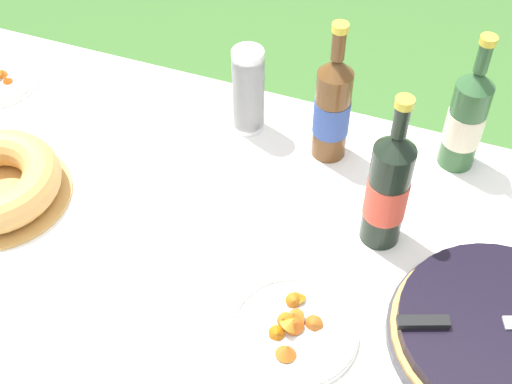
{
  "coord_description": "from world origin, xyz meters",
  "views": [
    {
      "loc": [
        0.39,
        -0.77,
        1.85
      ],
      "look_at": [
        0.04,
        0.15,
        0.81
      ],
      "focal_mm": 50.0,
      "sensor_mm": 36.0,
      "label": 1
    }
  ],
  "objects_px": {
    "cider_bottle_green": "(466,119)",
    "berry_tart": "(499,333)",
    "cup_stack": "(248,91)",
    "juice_bottle_red": "(388,189)",
    "snack_plate_left": "(294,329)",
    "cider_bottle_amber": "(332,108)",
    "serving_knife": "(487,322)"
  },
  "relations": [
    {
      "from": "serving_knife",
      "to": "snack_plate_left",
      "type": "xyz_separation_m",
      "value": [
        -0.32,
        -0.1,
        -0.05
      ]
    },
    {
      "from": "cup_stack",
      "to": "cider_bottle_green",
      "type": "height_order",
      "value": "cider_bottle_green"
    },
    {
      "from": "juice_bottle_red",
      "to": "cup_stack",
      "type": "bearing_deg",
      "value": 149.44
    },
    {
      "from": "serving_knife",
      "to": "juice_bottle_red",
      "type": "distance_m",
      "value": 0.3
    },
    {
      "from": "cup_stack",
      "to": "serving_knife",
      "type": "bearing_deg",
      "value": -33.6
    },
    {
      "from": "berry_tart",
      "to": "cider_bottle_amber",
      "type": "distance_m",
      "value": 0.57
    },
    {
      "from": "berry_tart",
      "to": "juice_bottle_red",
      "type": "bearing_deg",
      "value": 146.65
    },
    {
      "from": "cider_bottle_amber",
      "to": "juice_bottle_red",
      "type": "relative_size",
      "value": 0.95
    },
    {
      "from": "juice_bottle_red",
      "to": "berry_tart",
      "type": "bearing_deg",
      "value": -33.35
    },
    {
      "from": "cider_bottle_green",
      "to": "cider_bottle_amber",
      "type": "xyz_separation_m",
      "value": [
        -0.27,
        -0.07,
        0.0
      ]
    },
    {
      "from": "cider_bottle_amber",
      "to": "snack_plate_left",
      "type": "xyz_separation_m",
      "value": [
        0.08,
        -0.48,
        -0.12
      ]
    },
    {
      "from": "berry_tart",
      "to": "cup_stack",
      "type": "xyz_separation_m",
      "value": [
        -0.62,
        0.38,
        0.08
      ]
    },
    {
      "from": "cup_stack",
      "to": "juice_bottle_red",
      "type": "xyz_separation_m",
      "value": [
        0.37,
        -0.22,
        0.03
      ]
    },
    {
      "from": "berry_tart",
      "to": "cider_bottle_amber",
      "type": "xyz_separation_m",
      "value": [
        -0.42,
        0.37,
        0.1
      ]
    },
    {
      "from": "snack_plate_left",
      "to": "cup_stack",
      "type": "bearing_deg",
      "value": 119.35
    },
    {
      "from": "cider_bottle_green",
      "to": "berry_tart",
      "type": "bearing_deg",
      "value": -71.24
    },
    {
      "from": "cup_stack",
      "to": "snack_plate_left",
      "type": "relative_size",
      "value": 0.92
    },
    {
      "from": "cup_stack",
      "to": "snack_plate_left",
      "type": "xyz_separation_m",
      "value": [
        0.28,
        -0.49,
        -0.1
      ]
    },
    {
      "from": "berry_tart",
      "to": "cup_stack",
      "type": "bearing_deg",
      "value": 148.27
    },
    {
      "from": "berry_tart",
      "to": "cider_bottle_green",
      "type": "xyz_separation_m",
      "value": [
        -0.15,
        0.44,
        0.1
      ]
    },
    {
      "from": "berry_tart",
      "to": "cup_stack",
      "type": "relative_size",
      "value": 1.82
    },
    {
      "from": "cider_bottle_green",
      "to": "cider_bottle_amber",
      "type": "height_order",
      "value": "cider_bottle_amber"
    },
    {
      "from": "cider_bottle_amber",
      "to": "cider_bottle_green",
      "type": "bearing_deg",
      "value": 14.59
    },
    {
      "from": "berry_tart",
      "to": "serving_knife",
      "type": "distance_m",
      "value": 0.05
    },
    {
      "from": "cider_bottle_amber",
      "to": "juice_bottle_red",
      "type": "height_order",
      "value": "juice_bottle_red"
    },
    {
      "from": "serving_knife",
      "to": "snack_plate_left",
      "type": "bearing_deg",
      "value": 176.09
    },
    {
      "from": "serving_knife",
      "to": "cider_bottle_amber",
      "type": "distance_m",
      "value": 0.55
    },
    {
      "from": "berry_tart",
      "to": "cider_bottle_green",
      "type": "distance_m",
      "value": 0.47
    },
    {
      "from": "cider_bottle_green",
      "to": "cup_stack",
      "type": "bearing_deg",
      "value": -173.36
    },
    {
      "from": "cider_bottle_amber",
      "to": "snack_plate_left",
      "type": "height_order",
      "value": "cider_bottle_amber"
    },
    {
      "from": "berry_tart",
      "to": "snack_plate_left",
      "type": "distance_m",
      "value": 0.36
    },
    {
      "from": "cup_stack",
      "to": "juice_bottle_red",
      "type": "relative_size",
      "value": 0.61
    }
  ]
}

